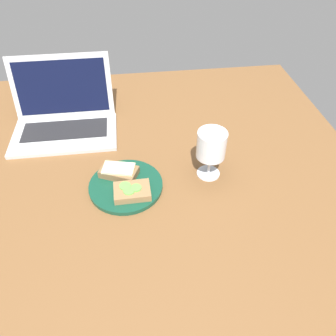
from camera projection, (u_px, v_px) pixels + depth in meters
wooden_table at (142, 187)px, 97.40cm from camera, size 140.00×140.00×3.00cm
plate at (126, 186)px, 94.93cm from camera, size 21.40×21.40×1.28cm
sandwich_with_cheese at (119, 171)px, 96.39cm from camera, size 12.33×10.05×2.95cm
sandwich_with_cucumber at (132, 191)px, 90.87cm from camera, size 10.23×7.24×2.54cm
wine_glass at (211, 147)px, 92.34cm from camera, size 8.41×8.41×15.40cm
laptop at (64, 114)px, 113.66cm from camera, size 35.18×26.73×22.53cm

